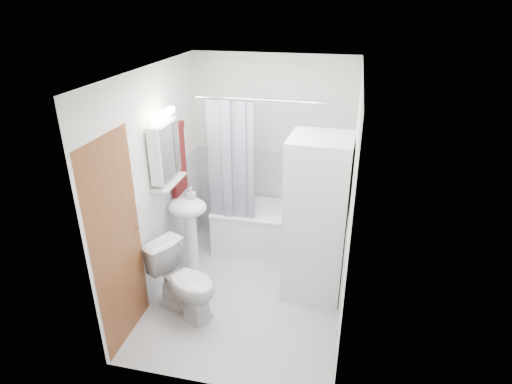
% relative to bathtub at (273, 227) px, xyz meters
% --- Properties ---
extents(floor, '(2.60, 2.60, 0.00)m').
position_rel_bathtub_xyz_m(floor, '(-0.09, -0.92, -0.31)').
color(floor, '#B8B9BD').
rests_on(floor, ground).
extents(room_walls, '(2.60, 2.60, 2.60)m').
position_rel_bathtub_xyz_m(room_walls, '(-0.09, -0.92, 1.17)').
color(room_walls, white).
rests_on(room_walls, ground).
extents(wainscot, '(1.98, 2.58, 2.58)m').
position_rel_bathtub_xyz_m(wainscot, '(-0.09, -0.63, 0.29)').
color(wainscot, white).
rests_on(wainscot, ground).
extents(door, '(0.05, 2.00, 2.00)m').
position_rel_bathtub_xyz_m(door, '(-1.04, -1.47, 0.69)').
color(door, brown).
rests_on(door, ground).
extents(bathtub, '(1.48, 0.70, 0.57)m').
position_rel_bathtub_xyz_m(bathtub, '(0.00, 0.00, 0.00)').
color(bathtub, white).
rests_on(bathtub, ground).
extents(tub_spout, '(0.04, 0.12, 0.04)m').
position_rel_bathtub_xyz_m(tub_spout, '(0.20, 0.33, 0.57)').
color(tub_spout, silver).
rests_on(tub_spout, room_walls).
extents(curtain_rod, '(1.66, 0.02, 0.02)m').
position_rel_bathtub_xyz_m(curtain_rod, '(-0.00, -0.29, 1.69)').
color(curtain_rod, silver).
rests_on(curtain_rod, room_walls).
extents(shower_curtain, '(0.55, 0.02, 1.45)m').
position_rel_bathtub_xyz_m(shower_curtain, '(-0.46, -0.29, 0.94)').
color(shower_curtain, '#15244C').
rests_on(shower_curtain, curtain_rod).
extents(sink, '(0.44, 0.37, 1.04)m').
position_rel_bathtub_xyz_m(sink, '(-0.85, -0.69, 0.39)').
color(sink, white).
rests_on(sink, ground).
extents(medicine_cabinet, '(0.13, 0.50, 0.71)m').
position_rel_bathtub_xyz_m(medicine_cabinet, '(-1.00, -0.82, 1.25)').
color(medicine_cabinet, white).
rests_on(medicine_cabinet, room_walls).
extents(shelf, '(0.18, 0.54, 0.02)m').
position_rel_bathtub_xyz_m(shelf, '(-0.98, -0.82, 0.89)').
color(shelf, silver).
rests_on(shelf, room_walls).
extents(shower_caddy, '(0.22, 0.06, 0.02)m').
position_rel_bathtub_xyz_m(shower_caddy, '(0.25, 0.32, 0.84)').
color(shower_caddy, silver).
rests_on(shower_caddy, room_walls).
extents(towel, '(0.07, 0.35, 0.84)m').
position_rel_bathtub_xyz_m(towel, '(-1.03, -0.44, 1.01)').
color(towel, maroon).
rests_on(towel, room_walls).
extents(washer_dryer, '(0.66, 0.65, 1.77)m').
position_rel_bathtub_xyz_m(washer_dryer, '(0.58, -0.70, 0.57)').
color(washer_dryer, white).
rests_on(washer_dryer, ground).
extents(toilet, '(0.86, 0.69, 0.74)m').
position_rel_bathtub_xyz_m(toilet, '(-0.65, -1.38, 0.06)').
color(toilet, white).
rests_on(toilet, ground).
extents(soap_pump, '(0.08, 0.17, 0.08)m').
position_rel_bathtub_xyz_m(soap_pump, '(-0.80, -0.67, 0.64)').
color(soap_pump, gray).
rests_on(soap_pump, sink).
extents(shelf_bottle, '(0.07, 0.18, 0.07)m').
position_rel_bathtub_xyz_m(shelf_bottle, '(-0.98, -0.97, 0.94)').
color(shelf_bottle, gray).
rests_on(shelf_bottle, shelf).
extents(shelf_cup, '(0.10, 0.09, 0.10)m').
position_rel_bathtub_xyz_m(shelf_cup, '(-0.98, -0.70, 0.95)').
color(shelf_cup, gray).
rests_on(shelf_cup, shelf).
extents(shampoo_a, '(0.13, 0.17, 0.13)m').
position_rel_bathtub_xyz_m(shampoo_a, '(0.26, 0.32, 0.91)').
color(shampoo_a, gray).
rests_on(shampoo_a, shower_caddy).
extents(shampoo_b, '(0.08, 0.21, 0.08)m').
position_rel_bathtub_xyz_m(shampoo_b, '(0.38, 0.32, 0.89)').
color(shampoo_b, '#2934A7').
rests_on(shampoo_b, shower_caddy).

